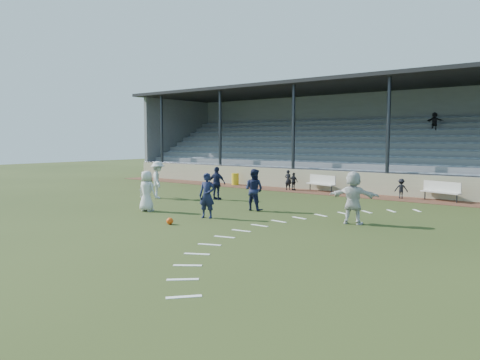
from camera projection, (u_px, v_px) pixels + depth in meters
name	position (u px, v px, depth m)	size (l,w,h in m)	color
ground	(201.00, 217.00, 18.33)	(90.00, 90.00, 0.00)	#2D3B18
cinder_track	(327.00, 193.00, 26.53)	(34.00, 2.00, 0.02)	#532F21
retaining_wall	(336.00, 181.00, 27.30)	(34.00, 0.18, 1.20)	#B6AE8C
bench_left	(322.00, 182.00, 27.21)	(2.03, 0.97, 0.95)	beige
bench_right	(441.00, 189.00, 23.10)	(2.03, 1.02, 0.95)	beige
trash_bin	(235.00, 179.00, 31.15)	(0.48, 0.48, 0.77)	yellow
football	(170.00, 221.00, 16.78)	(0.25, 0.25, 0.25)	#E4480D
player_white_lead	(147.00, 191.00, 19.82)	(0.84, 0.55, 1.73)	silver
player_navy_lead	(207.00, 196.00, 18.09)	(0.64, 0.42, 1.76)	#151A3A
player_navy_mid	(254.00, 190.00, 20.05)	(0.87, 0.68, 1.79)	#151A3A
player_white_wing	(158.00, 180.00, 24.18)	(1.24, 0.71, 1.92)	silver
player_navy_wing	(217.00, 183.00, 23.60)	(0.98, 0.41, 1.67)	#151A3A
player_white_back	(353.00, 197.00, 16.84)	(1.78, 0.57, 1.92)	silver
sub_left_near	(288.00, 180.00, 28.05)	(0.44, 0.29, 1.20)	black
sub_left_far	(294.00, 181.00, 27.76)	(0.62, 0.26, 1.06)	black
sub_right	(401.00, 189.00, 23.98)	(0.66, 0.38, 1.02)	black
grandstand	(369.00, 152.00, 30.85)	(34.60, 9.00, 6.61)	gray
penalty_arc	(290.00, 230.00, 15.78)	(3.89, 14.63, 0.01)	white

